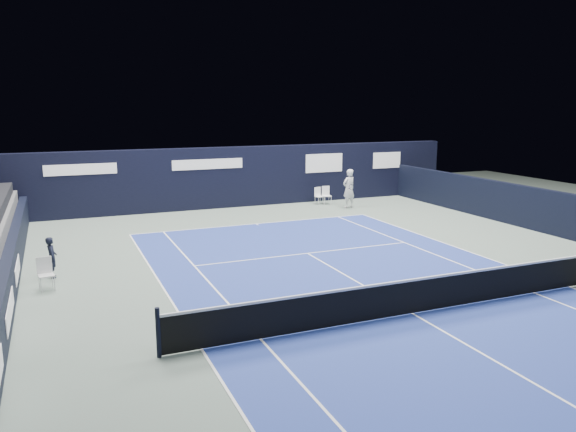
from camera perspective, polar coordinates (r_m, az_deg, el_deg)
name	(u,v)px	position (r m, az deg, el deg)	size (l,w,h in m)	color
ground	(372,290)	(16.41, 8.49, -7.49)	(48.00, 48.00, 0.00)	slate
court_surface	(413,314)	(14.84, 12.55, -9.68)	(10.97, 23.77, 0.01)	navy
enclosure_wall_right	(539,210)	(25.77, 24.12, 0.58)	(0.30, 22.00, 1.80)	black
folding_chair_back_a	(318,193)	(30.03, 3.08, 2.37)	(0.46, 0.49, 0.90)	white
folding_chair_back_b	(326,194)	(30.05, 3.92, 2.26)	(0.46, 0.45, 0.96)	white
line_judge_chair	(45,271)	(17.60, -23.43, -5.18)	(0.48, 0.47, 0.95)	silver
line_judge	(52,257)	(18.70, -22.88, -3.89)	(0.47, 0.31, 1.28)	black
court_markings	(413,314)	(14.84, 12.55, -9.66)	(11.03, 23.83, 0.00)	white
tennis_net	(414,295)	(14.67, 12.63, -7.84)	(12.90, 0.10, 1.10)	black
back_sponsor_wall	(226,177)	(29.14, -6.34, 3.93)	(26.00, 0.63, 3.10)	black
side_barrier_left	(11,271)	(17.87, -26.33, -4.99)	(0.33, 22.00, 1.20)	black
tennis_player	(349,188)	(28.98, 6.20, 2.80)	(0.82, 0.93, 2.00)	silver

